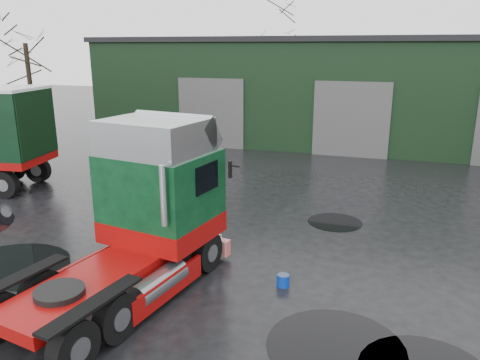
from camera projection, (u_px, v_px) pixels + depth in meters
name	position (u px, v px, depth m)	size (l,w,h in m)	color
ground	(227.00, 257.00, 13.23)	(100.00, 100.00, 0.00)	black
warehouse	(361.00, 88.00, 30.02)	(32.40, 12.40, 6.30)	black
hero_tractor	(111.00, 218.00, 10.42)	(2.80, 6.59, 4.09)	#0A3218
wash_bucket	(283.00, 280.00, 11.60)	(0.32, 0.32, 0.30)	#062792
tree_left	(29.00, 72.00, 28.15)	(4.40, 4.40, 8.50)	black
tree_back_a	(278.00, 58.00, 41.12)	(4.40, 4.40, 9.50)	black
tree_back_b	(477.00, 73.00, 36.57)	(4.40, 4.40, 7.50)	black
puddle_0	(4.00, 270.00, 12.47)	(3.47, 3.47, 0.01)	black
puddle_1	(335.00, 222.00, 15.86)	(1.83, 1.83, 0.01)	black
puddle_4	(336.00, 347.00, 9.26)	(2.76, 2.76, 0.01)	black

